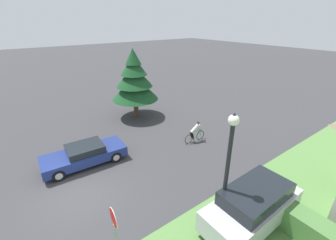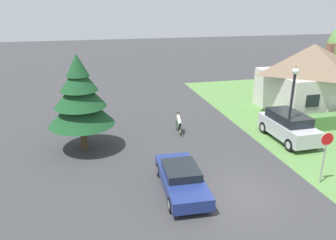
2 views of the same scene
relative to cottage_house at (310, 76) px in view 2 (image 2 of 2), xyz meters
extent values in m
plane|color=#38383A|center=(-11.12, -10.61, -2.79)|extent=(140.00, 140.00, 0.00)
cube|color=beige|center=(0.00, 0.00, -1.21)|extent=(6.75, 6.00, 3.15)
pyramid|color=#75604C|center=(0.00, 0.00, 1.47)|extent=(7.29, 6.48, 2.22)
cube|color=silver|center=(0.05, -2.97, -1.79)|extent=(0.90, 0.08, 2.00)
cube|color=black|center=(-1.81, -3.00, -1.06)|extent=(1.10, 0.08, 0.90)
cube|color=brown|center=(1.98, 0.63, 2.09)|extent=(0.51, 0.51, 0.80)
cube|color=#4C7A3D|center=(-0.77, -4.19, -2.27)|extent=(9.17, 0.90, 1.04)
cube|color=navy|center=(-13.50, -9.51, -2.25)|extent=(2.02, 4.71, 0.56)
cube|color=black|center=(-13.50, -9.43, -1.77)|extent=(1.67, 2.07, 0.38)
cylinder|color=black|center=(-14.22, -7.90, -2.46)|extent=(0.28, 0.67, 0.66)
cylinder|color=#ADADB2|center=(-14.22, -7.90, -2.46)|extent=(0.28, 0.39, 0.38)
cylinder|color=black|center=(-12.63, -7.98, -2.46)|extent=(0.28, 0.67, 0.66)
cylinder|color=#ADADB2|center=(-12.63, -7.98, -2.46)|extent=(0.28, 0.39, 0.38)
cylinder|color=black|center=(-14.38, -11.04, -2.46)|extent=(0.28, 0.67, 0.66)
cylinder|color=#ADADB2|center=(-14.38, -11.04, -2.46)|extent=(0.28, 0.39, 0.38)
cylinder|color=black|center=(-12.79, -11.12, -2.46)|extent=(0.28, 0.67, 0.66)
cylinder|color=#ADADB2|center=(-12.79, -11.12, -2.46)|extent=(0.28, 0.39, 0.38)
torus|color=black|center=(-11.70, -3.05, -2.47)|extent=(0.06, 0.69, 0.68)
torus|color=black|center=(-11.66, -2.01, -2.47)|extent=(0.06, 0.69, 0.68)
cylinder|color=#338C3F|center=(-11.69, -2.79, -2.32)|extent=(0.04, 0.18, 0.53)
cylinder|color=#338C3F|center=(-11.68, -2.40, -2.28)|extent=(0.06, 0.65, 0.63)
cylinder|color=#338C3F|center=(-11.68, -2.48, -2.02)|extent=(0.06, 0.77, 0.12)
cylinder|color=#338C3F|center=(-11.69, -2.88, -2.52)|extent=(0.05, 0.34, 0.15)
cylinder|color=#338C3F|center=(-11.70, -2.95, -2.26)|extent=(0.04, 0.22, 0.42)
cylinder|color=#338C3F|center=(-11.66, -2.05, -2.22)|extent=(0.04, 0.12, 0.49)
cylinder|color=black|center=(-11.67, -2.09, -1.98)|extent=(0.44, 0.04, 0.02)
ellipsoid|color=black|center=(-11.69, -2.86, -2.04)|extent=(0.09, 0.20, 0.05)
cylinder|color=black|center=(-11.69, -2.87, -2.20)|extent=(0.12, 0.25, 0.43)
cylinder|color=black|center=(-11.69, -2.71, -2.28)|extent=(0.12, 0.26, 0.58)
cylinder|color=tan|center=(-11.69, -2.79, -2.55)|extent=(0.08, 0.08, 0.30)
cylinder|color=tan|center=(-11.64, -2.63, -2.64)|extent=(0.17, 0.08, 0.21)
cylinder|color=silver|center=(-11.68, -2.57, -1.80)|extent=(0.25, 0.71, 0.58)
cylinder|color=silver|center=(-11.67, -2.33, -1.80)|extent=(0.08, 0.25, 0.36)
cylinder|color=silver|center=(-11.67, -2.05, -1.80)|extent=(0.08, 0.25, 0.36)
sphere|color=tan|center=(-11.67, -2.29, -1.46)|extent=(0.19, 0.19, 0.19)
ellipsoid|color=black|center=(-11.67, -2.29, -1.41)|extent=(0.22, 0.18, 0.12)
cube|color=#B7B7BC|center=(-5.20, -5.38, -2.00)|extent=(1.91, 4.45, 0.93)
cube|color=black|center=(-5.20, -5.27, -1.25)|extent=(1.67, 2.95, 0.58)
cylinder|color=black|center=(-6.04, -3.88, -2.40)|extent=(0.29, 0.78, 0.78)
cylinder|color=#ADADB2|center=(-6.04, -3.88, -2.40)|extent=(0.30, 0.46, 0.45)
cylinder|color=black|center=(-4.40, -3.86, -2.40)|extent=(0.29, 0.78, 0.78)
cylinder|color=#ADADB2|center=(-4.40, -3.86, -2.40)|extent=(0.30, 0.46, 0.45)
cylinder|color=black|center=(-6.00, -6.89, -2.40)|extent=(0.29, 0.78, 0.78)
cylinder|color=#ADADB2|center=(-6.00, -6.89, -2.40)|extent=(0.30, 0.46, 0.45)
cylinder|color=black|center=(-4.36, -6.87, -2.40)|extent=(0.29, 0.78, 0.78)
cylinder|color=#ADADB2|center=(-4.36, -6.87, -2.40)|extent=(0.30, 0.46, 0.45)
cylinder|color=gray|center=(-6.68, -10.52, -1.74)|extent=(0.07, 0.07, 2.09)
cylinder|color=red|center=(-6.68, -10.52, -0.44)|extent=(0.62, 0.07, 0.62)
cylinder|color=silver|center=(-6.68, -10.52, -0.44)|extent=(0.66, 0.07, 0.66)
cylinder|color=black|center=(-5.91, -6.34, -0.50)|extent=(0.16, 0.16, 4.57)
sphere|color=white|center=(-5.91, -6.34, 1.95)|extent=(0.39, 0.39, 0.39)
cone|color=black|center=(-5.91, -6.34, 2.15)|extent=(0.23, 0.23, 0.16)
cylinder|color=#4C3823|center=(-17.95, -3.66, -1.98)|extent=(0.40, 0.40, 1.62)
cone|color=#194723|center=(-17.95, -3.66, -0.18)|extent=(3.83, 3.83, 1.98)
cone|color=#194723|center=(-17.95, -3.66, 0.79)|extent=(2.99, 2.99, 1.75)
cone|color=#194723|center=(-17.95, -3.66, 1.64)|extent=(2.15, 2.15, 1.51)
cone|color=#194723|center=(-17.95, -3.66, 2.35)|extent=(1.30, 1.30, 1.27)
camera|label=1|loc=(-1.72, -12.11, 5.03)|focal=24.00mm
camera|label=2|loc=(-17.35, -22.51, 5.62)|focal=35.00mm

